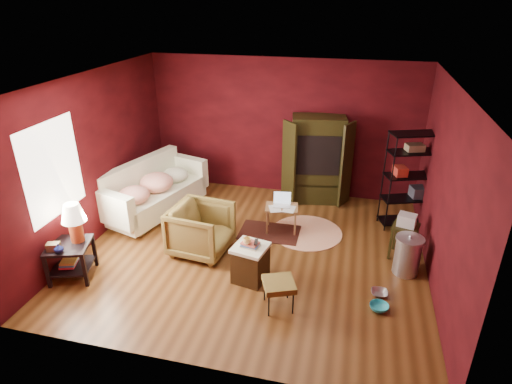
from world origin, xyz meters
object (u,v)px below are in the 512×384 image
Objects in this scene: side_table at (72,234)px; laptop_desk at (282,209)px; armchair at (201,227)px; tv_armoire at (317,158)px; hamper at (250,262)px; wire_shelving at (411,176)px; sofa at (154,196)px.

laptop_desk is at bearing 36.21° from side_table.
side_table is at bearing 128.97° from armchair.
hamper is at bearing -111.54° from tv_armoire.
wire_shelving reaches higher than side_table.
sofa is at bearing 144.80° from hamper.
hamper is 3.07m from tv_armoire.
wire_shelving is at bearing 44.36° from hamper.
wire_shelving is (4.70, 0.63, 0.62)m from sofa.
tv_armoire is (0.44, 1.40, 0.48)m from laptop_desk.
tv_armoire reaches higher than side_table.
armchair is 0.78× the size of side_table.
tv_armoire is at bearing 64.56° from laptop_desk.
armchair is at bearing 150.28° from hamper.
side_table reaches higher than armchair.
wire_shelving is (2.34, 2.29, 0.67)m from hamper.
hamper is 0.38× the size of tv_armoire.
sofa is 2.02× the size of armchair.
sofa is 2.61× the size of laptop_desk.
armchair is 1.30× the size of laptop_desk.
sofa is 2.88m from hamper.
armchair is 0.51× the size of wire_shelving.
armchair reaches higher than hamper.
sofa reaches higher than laptop_desk.
tv_armoire is at bearing -27.32° from armchair.
side_table reaches higher than sofa.
sofa is at bearing 57.70° from armchair.
wire_shelving is at bearing -55.98° from armchair.
hamper is 0.95× the size of laptop_desk.
wire_shelving is (4.93, 2.77, 0.27)m from side_table.
laptop_desk is (1.15, 0.99, -0.02)m from armchair.
armchair is at bearing -133.28° from tv_armoire.
side_table reaches higher than hamper.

